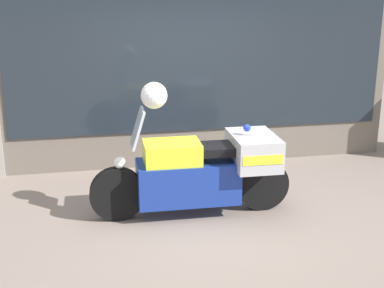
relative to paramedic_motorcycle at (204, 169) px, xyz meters
name	(u,v)px	position (x,y,z in m)	size (l,w,h in m)	color
ground_plane	(205,212)	(0.01, 0.02, -0.56)	(60.00, 60.00, 0.00)	gray
shop_building	(152,47)	(-0.36, 2.02, 1.23)	(6.65, 0.55, 3.58)	#6B6056
window_display	(196,131)	(0.31, 2.05, -0.10)	(5.45, 0.30, 1.94)	slate
paramedic_motorcycle	(204,169)	(0.00, 0.00, 0.00)	(2.43, 0.80, 1.34)	black
white_helmet	(154,95)	(-0.59, 0.01, 0.92)	(0.30, 0.30, 0.30)	white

